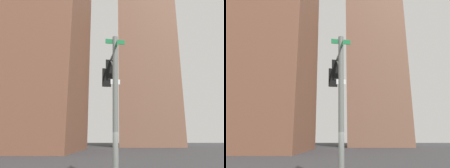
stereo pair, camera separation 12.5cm
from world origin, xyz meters
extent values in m
cylinder|color=slate|center=(-0.13, -0.06, 3.56)|extent=(0.26, 0.26, 7.12)
cylinder|color=slate|center=(-0.53, 1.84, 6.39)|extent=(0.91, 3.82, 0.12)
cylinder|color=slate|center=(-0.27, 0.63, 5.94)|extent=(0.30, 1.03, 0.75)
cube|color=#0F6B33|center=(-0.13, -0.06, 6.87)|extent=(0.95, 0.23, 0.24)
cube|color=#0F6B33|center=(-0.13, -0.06, 6.57)|extent=(0.24, 1.02, 0.24)
cube|color=white|center=(-0.13, -0.06, 4.81)|extent=(0.45, 0.12, 0.24)
cube|color=black|center=(-0.43, 1.40, 5.83)|extent=(0.40, 0.40, 1.00)
cube|color=black|center=(-0.40, 1.22, 5.83)|extent=(0.54, 0.15, 1.16)
sphere|color=#470A07|center=(-0.48, 1.60, 6.13)|extent=(0.20, 0.20, 0.20)
cylinder|color=black|center=(-0.49, 1.67, 6.22)|extent=(0.23, 0.09, 0.23)
sphere|color=#F29E0C|center=(-0.48, 1.60, 5.83)|extent=(0.20, 0.20, 0.20)
cylinder|color=black|center=(-0.49, 1.67, 5.92)|extent=(0.23, 0.09, 0.23)
sphere|color=#0A3819|center=(-0.48, 1.60, 5.53)|extent=(0.20, 0.20, 0.20)
cylinder|color=black|center=(-0.49, 1.67, 5.62)|extent=(0.23, 0.09, 0.23)
cube|color=black|center=(-0.74, 2.86, 5.83)|extent=(0.40, 0.40, 1.00)
cube|color=black|center=(-0.70, 2.67, 5.83)|extent=(0.54, 0.15, 1.16)
sphere|color=red|center=(-0.78, 3.06, 6.13)|extent=(0.20, 0.20, 0.20)
cylinder|color=black|center=(-0.80, 3.12, 6.22)|extent=(0.23, 0.09, 0.23)
sphere|color=#4C330A|center=(-0.78, 3.06, 5.83)|extent=(0.20, 0.20, 0.20)
cylinder|color=black|center=(-0.80, 3.12, 5.92)|extent=(0.23, 0.09, 0.23)
sphere|color=#0A3819|center=(-0.78, 3.06, 5.53)|extent=(0.20, 0.20, 0.20)
cylinder|color=black|center=(-0.80, 3.12, 5.62)|extent=(0.23, 0.09, 0.23)
cube|color=brown|center=(-16.87, 28.26, 27.01)|extent=(19.64, 19.62, 54.02)
cube|color=#845B47|center=(8.20, 50.95, 20.77)|extent=(16.39, 15.78, 41.54)
camera|label=1|loc=(0.03, -9.52, 2.24)|focal=33.45mm
camera|label=2|loc=(0.16, -9.51, 2.24)|focal=33.45mm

